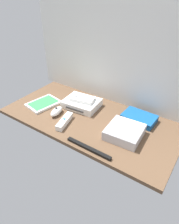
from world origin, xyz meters
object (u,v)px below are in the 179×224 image
object	(u,v)px
remote_classic_pad	(82,99)
game_case	(43,103)
remote_wand	(65,121)
remote_nunchuk	(57,111)
game_console	(82,103)
network_router	(139,118)
sensor_bar	(89,148)
mini_computer	(125,132)

from	to	relation	value
remote_classic_pad	game_case	bearing A→B (deg)	-163.96
remote_wand	remote_nunchuk	distance (cm)	10.55
remote_nunchuk	remote_classic_pad	bearing A→B (deg)	57.33
game_console	network_router	size ratio (longest dim) A/B	1.21
network_router	sensor_bar	distance (cm)	36.38
remote_wand	game_case	bearing A→B (deg)	147.96
remote_nunchuk	remote_classic_pad	size ratio (longest dim) A/B	0.66
game_console	sensor_bar	distance (cm)	38.17
remote_wand	remote_classic_pad	world-z (taller)	remote_classic_pad
remote_classic_pad	sensor_bar	size ratio (longest dim) A/B	0.66
mini_computer	remote_nunchuk	distance (cm)	41.52
game_case	remote_nunchuk	xyz separation A→B (cm)	(14.28, -3.46, 1.28)
game_case	mini_computer	bearing A→B (deg)	11.83
remote_nunchuk	sensor_bar	bearing A→B (deg)	-30.91
game_case	network_router	world-z (taller)	network_router
game_console	remote_nunchuk	world-z (taller)	remote_nunchuk
game_case	sensor_bar	world-z (taller)	game_case
remote_classic_pad	sensor_bar	bearing A→B (deg)	-63.13
mini_computer	remote_wand	bearing A→B (deg)	-164.25
remote_classic_pad	sensor_bar	world-z (taller)	remote_classic_pad
game_console	mini_computer	world-z (taller)	mini_computer
remote_nunchuk	game_case	bearing A→B (deg)	158.39
remote_classic_pad	sensor_bar	distance (cm)	38.46
network_router	remote_classic_pad	distance (cm)	35.46
remote_wand	sensor_bar	bearing A→B (deg)	-36.71
mini_computer	remote_wand	size ratio (longest dim) A/B	1.19
network_router	game_case	bearing A→B (deg)	-160.36
network_router	remote_wand	bearing A→B (deg)	-139.60
remote_wand	mini_computer	bearing A→B (deg)	1.58
remote_classic_pad	mini_computer	bearing A→B (deg)	-31.27
mini_computer	remote_nunchuk	bearing A→B (deg)	-173.54
network_router	remote_classic_pad	world-z (taller)	remote_classic_pad
game_console	mini_computer	distance (cm)	35.98
remote_nunchuk	network_router	bearing A→B (deg)	19.11
mini_computer	sensor_bar	xyz separation A→B (cm)	(-9.37, -18.15, -1.94)
sensor_bar	game_console	bearing A→B (deg)	131.42
game_console	remote_wand	xyz separation A→B (cm)	(2.75, -19.57, -0.69)
network_router	remote_nunchuk	xyz separation A→B (cm)	(-41.95, -21.47, 0.34)
game_case	remote_classic_pad	xyz separation A→B (cm)	(21.45, 12.15, 4.65)
game_console	remote_nunchuk	size ratio (longest dim) A/B	2.12
mini_computer	sensor_bar	world-z (taller)	mini_computer
game_console	remote_nunchuk	xyz separation A→B (cm)	(-6.89, -15.32, -0.16)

